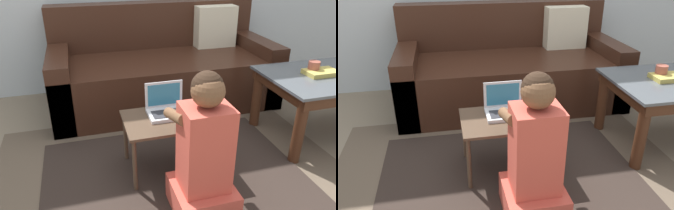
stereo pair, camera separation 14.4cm
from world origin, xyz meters
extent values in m
plane|color=#7F705B|center=(0.00, 0.00, 0.00)|extent=(16.00, 16.00, 0.00)
cube|color=brown|center=(-0.01, -0.10, 0.00)|extent=(2.10, 1.81, 0.01)
cube|color=#2D231E|center=(-0.01, -0.10, 0.01)|extent=(1.51, 1.30, 0.00)
cube|color=#381E14|center=(0.21, 1.04, 0.21)|extent=(1.82, 0.86, 0.41)
cube|color=#381E14|center=(0.21, 1.37, 0.61)|extent=(1.82, 0.19, 0.39)
cube|color=#381E14|center=(-0.62, 1.04, 0.26)|extent=(0.16, 0.86, 0.52)
cube|color=#381E14|center=(1.04, 1.04, 0.26)|extent=(0.16, 0.86, 0.52)
cube|color=beige|center=(0.74, 1.21, 0.59)|extent=(0.36, 0.14, 0.36)
cylinder|color=#422314|center=(0.77, -0.06, 0.22)|extent=(0.07, 0.07, 0.45)
cylinder|color=#422314|center=(0.77, 0.44, 0.22)|extent=(0.07, 0.07, 0.45)
cube|color=#4C3828|center=(-0.01, 0.09, 0.34)|extent=(0.53, 0.36, 0.02)
cylinder|color=#4C3828|center=(-0.25, -0.06, 0.16)|extent=(0.02, 0.02, 0.33)
cylinder|color=#4C3828|center=(0.24, -0.06, 0.16)|extent=(0.02, 0.02, 0.33)
cylinder|color=#4C3828|center=(-0.25, 0.25, 0.16)|extent=(0.02, 0.02, 0.33)
cylinder|color=#4C3828|center=(0.24, 0.25, 0.16)|extent=(0.02, 0.02, 0.33)
cube|color=silver|center=(-0.01, 0.13, 0.35)|extent=(0.23, 0.17, 0.02)
cube|color=#28282D|center=(-0.01, 0.11, 0.36)|extent=(0.19, 0.10, 0.00)
cube|color=silver|center=(-0.01, 0.21, 0.44)|extent=(0.23, 0.01, 0.16)
cube|color=teal|center=(-0.01, 0.21, 0.44)|extent=(0.20, 0.00, 0.13)
ellipsoid|color=#234CB2|center=(0.17, 0.09, 0.36)|extent=(0.06, 0.12, 0.03)
cube|color=#CC4C3D|center=(0.05, -0.30, 0.08)|extent=(0.30, 0.30, 0.16)
cube|color=#CC4C3D|center=(0.05, -0.30, 0.37)|extent=(0.23, 0.20, 0.44)
sphere|color=brown|center=(0.05, -0.30, 0.67)|extent=(0.15, 0.15, 0.15)
sphere|color=black|center=(0.05, -0.29, 0.68)|extent=(0.15, 0.15, 0.15)
cylinder|color=brown|center=(-0.06, -0.18, 0.50)|extent=(0.06, 0.27, 0.13)
cylinder|color=brown|center=(0.15, -0.18, 0.50)|extent=(0.06, 0.27, 0.13)
cylinder|color=#994C3D|center=(1.04, 0.23, 0.50)|extent=(0.08, 0.08, 0.08)
cube|color=tan|center=(1.08, 0.19, 0.48)|extent=(0.22, 0.14, 0.03)
camera|label=1|loc=(-0.47, -1.50, 1.22)|focal=35.00mm
camera|label=2|loc=(-0.33, -1.54, 1.22)|focal=35.00mm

